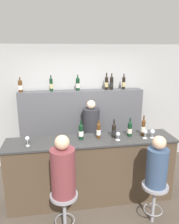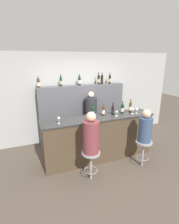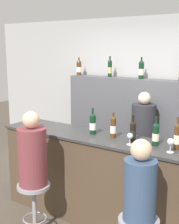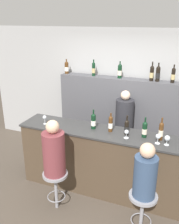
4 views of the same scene
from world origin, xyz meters
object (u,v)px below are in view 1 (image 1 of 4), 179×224
Objects in this scene: wine_bottle_backbar_0 at (20,86)px; wine_bottle_backbar_1 at (51,84)px; wine_bottle_backbar_3 at (106,83)px; wine_bottle_backbar_5 at (124,83)px; wine_bottle_counter_4 at (143,127)px; bartender at (91,140)px; wine_glass_0 at (27,139)px; bar_stool_right at (154,193)px; wine_glass_2 at (145,132)px; wine_bottle_counter_2 at (114,130)px; wine_glass_1 at (118,135)px; wine_bottle_counter_0 at (81,131)px; bar_stool_left at (64,203)px; wine_glass_3 at (152,132)px; wine_bottle_backbar_2 at (78,84)px; guest_seated_left at (63,170)px; wine_bottle_counter_1 at (99,130)px; wine_bottle_backbar_4 at (112,83)px; wine_bottle_counter_3 at (130,129)px; guest_seated_right at (157,164)px.

wine_bottle_backbar_0 is 0.92× the size of wine_bottle_backbar_1.
wine_bottle_backbar_3 is 1.08× the size of wine_bottle_backbar_5.
bartender is (-0.74, 0.82, -0.53)m from wine_bottle_counter_4.
wine_bottle_backbar_3 is 2.30× the size of wine_glass_0.
bar_stool_right is (-0.08, -1.88, -1.33)m from wine_bottle_backbar_5.
wine_glass_0 is 1.03× the size of wine_glass_2.
wine_glass_1 is (0.03, -0.13, -0.03)m from wine_bottle_counter_2.
wine_bottle_counter_2 is at bearing 0.00° from wine_bottle_counter_0.
bar_stool_left is at bearing -86.22° from wine_bottle_backbar_1.
wine_bottle_backbar_2 is at bearing 129.46° from wine_glass_3.
wine_bottle_backbar_1 is at bearing 93.78° from bar_stool_left.
guest_seated_left reaches higher than wine_glass_0.
guest_seated_left is at bearing -112.21° from bartender.
wine_bottle_backbar_5 is 2.44× the size of wine_glass_1.
wine_bottle_counter_4 is at bearing -72.64° from wine_bottle_backbar_3.
wine_bottle_backbar_1 reaches higher than wine_bottle_counter_1.
wine_bottle_backbar_4 is 1.26m from bartender.
wine_bottle_backbar_2 is 2.21× the size of wine_glass_3.
bar_stool_left is at bearing -120.76° from wine_bottle_backbar_4.
wine_bottle_backbar_1 is 2.05m from guest_seated_left.
wine_bottle_counter_2 is 0.96× the size of wine_bottle_counter_3.
wine_bottle_backbar_4 is (0.51, 1.16, 0.59)m from wine_bottle_counter_1.
bar_stool_right is (1.79, -0.58, -0.72)m from wine_glass_0.
guest_seated_left reaches higher than wine_bottle_counter_3.
wine_bottle_counter_4 is at bearing -29.05° from wine_bottle_backbar_0.
wine_bottle_counter_1 is 0.87× the size of wine_bottle_backbar_3.
wine_bottle_backbar_2 is 1.18m from bartender.
wine_glass_1 is 1.09m from guest_seated_left.
wine_bottle_backbar_1 is at bearing 127.14° from guest_seated_right.
guest_seated_left is at bearing 0.00° from bar_stool_left.
wine_glass_1 is 0.16× the size of guest_seated_left.
wine_bottle_backbar_5 is (0.51, 1.16, 0.60)m from wine_bottle_counter_2.
wine_glass_2 is at bearing -79.72° from wine_bottle_backbar_4.
wine_bottle_counter_1 is 1.03m from guest_seated_right.
wine_bottle_backbar_2 is (-0.96, 1.16, 0.58)m from wine_bottle_counter_4.
wine_bottle_backbar_2 is at bearing 99.86° from wine_bottle_counter_1.
guest_seated_left reaches higher than bar_stool_left.
guest_seated_left is 1.39m from bar_stool_right.
wine_glass_0 is at bearing -174.37° from wine_bottle_counter_2.
guest_seated_right is (0.43, -0.71, -0.27)m from wine_bottle_counter_2.
wine_bottle_backbar_2 is 0.60m from wine_bottle_backbar_3.
wine_bottle_counter_1 is 0.90× the size of wine_bottle_backbar_4.
wine_bottle_backbar_3 is 2.51m from bar_stool_left.
wine_bottle_counter_1 reaches higher than wine_glass_3.
bartender is (1.35, -0.34, -1.10)m from wine_bottle_backbar_0.
wine_glass_1 is 0.45m from wine_glass_2.
wine_bottle_backbar_4 is at bearing 91.00° from wine_bottle_counter_3.
wine_bottle_counter_2 reaches higher than bar_stool_left.
wine_bottle_backbar_4 reaches higher than wine_bottle_counter_1.
wine_bottle_backbar_0 reaches higher than wine_glass_1.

